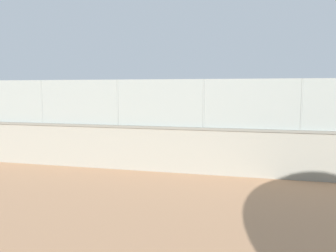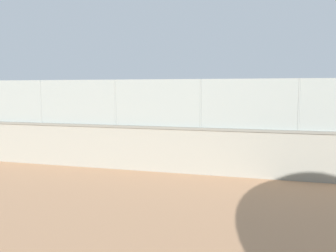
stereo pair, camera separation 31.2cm
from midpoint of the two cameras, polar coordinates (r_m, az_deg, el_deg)
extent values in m
plane|color=tan|center=(24.53, 2.42, -0.67)|extent=(260.00, 260.00, 0.00)
cube|color=gray|center=(12.85, -8.74, -3.54)|extent=(31.52, 0.98, 1.51)
cube|color=slate|center=(12.74, -8.80, -0.01)|extent=(31.53, 1.04, 0.08)
cube|color=gray|center=(12.68, -8.86, 3.81)|extent=(30.89, 0.70, 1.62)
cylinder|color=gray|center=(11.70, 20.19, 3.32)|extent=(0.07, 0.07, 1.62)
cylinder|color=gray|center=(11.80, 5.07, 3.69)|extent=(0.07, 0.07, 1.62)
cylinder|color=gray|center=(12.68, -8.86, 3.81)|extent=(0.07, 0.07, 1.62)
cylinder|color=gray|center=(14.20, -20.41, 3.74)|extent=(0.07, 0.07, 1.62)
cylinder|color=black|center=(19.96, 12.84, -1.18)|extent=(0.21, 0.21, 0.83)
cylinder|color=black|center=(20.09, 13.28, -1.14)|extent=(0.21, 0.21, 0.83)
cylinder|color=#429951|center=(19.95, 13.11, 0.90)|extent=(0.48, 0.48, 0.61)
cylinder|color=#D8AD84|center=(19.70, 12.52, 1.21)|extent=(0.45, 0.50, 0.17)
cylinder|color=#D8AD84|center=(19.92, 14.36, 1.22)|extent=(0.45, 0.50, 0.17)
sphere|color=#D8AD84|center=(19.91, 13.14, 2.12)|extent=(0.23, 0.23, 0.23)
cylinder|color=black|center=(19.91, 13.15, 2.42)|extent=(0.35, 0.35, 0.05)
cylinder|color=black|center=(19.78, 14.71, 1.18)|extent=(0.22, 0.25, 0.04)
ellipsoid|color=#333338|center=(19.62, 15.14, 1.13)|extent=(0.22, 0.25, 0.24)
cylinder|color=navy|center=(15.13, 4.89, -3.55)|extent=(0.15, 0.15, 0.72)
cylinder|color=navy|center=(15.10, 5.64, -3.58)|extent=(0.15, 0.15, 0.72)
cylinder|color=orange|center=(15.02, 5.29, -1.20)|extent=(0.34, 0.34, 0.53)
cylinder|color=#936B4C|center=(15.00, 4.21, -0.79)|extent=(0.09, 0.51, 0.16)
cylinder|color=#936B4C|center=(14.67, 6.21, -0.97)|extent=(0.09, 0.51, 0.16)
sphere|color=#936B4C|center=(14.98, 5.30, 0.20)|extent=(0.20, 0.20, 0.20)
cylinder|color=navy|center=(14.97, 5.31, 0.53)|extent=(0.21, 0.21, 0.05)
cylinder|color=black|center=(27.70, -6.55, 0.94)|extent=(0.17, 0.17, 0.83)
cylinder|color=black|center=(27.52, -6.74, 0.90)|extent=(0.17, 0.17, 0.83)
cylinder|color=orange|center=(27.55, -6.67, 2.40)|extent=(0.38, 0.38, 0.61)
cylinder|color=#D8AD84|center=(27.85, -6.47, 2.70)|extent=(0.59, 0.16, 0.17)
cylinder|color=#D8AD84|center=(27.41, -7.53, 2.63)|extent=(0.59, 0.16, 0.17)
sphere|color=#D8AD84|center=(27.53, -6.68, 3.28)|extent=(0.23, 0.23, 0.23)
cylinder|color=white|center=(27.53, -6.68, 3.49)|extent=(0.27, 0.27, 0.05)
cylinder|color=black|center=(27.50, -7.86, 2.63)|extent=(0.30, 0.07, 0.04)
ellipsoid|color=#333338|center=(27.60, -8.26, 2.64)|extent=(0.30, 0.07, 0.24)
sphere|color=orange|center=(17.77, 16.63, -3.16)|extent=(0.22, 0.22, 0.22)
sphere|color=white|center=(14.35, -0.85, -5.35)|extent=(0.09, 0.09, 0.09)
camera|label=1|loc=(0.16, -90.52, -0.06)|focal=37.47mm
camera|label=2|loc=(0.16, 89.48, 0.06)|focal=37.47mm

